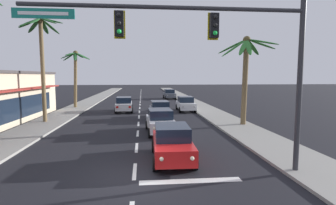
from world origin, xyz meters
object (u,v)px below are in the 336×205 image
Objects in this scene: sedan_lead_at_stop_bar at (172,143)px; palm_right_second at (246,64)px; traffic_signal_mast at (218,45)px; sedan_parked_nearest_kerb at (169,94)px; sedan_oncoming_far at (124,104)px; sedan_fifth_in_queue at (160,110)px; sedan_third_in_queue at (160,121)px; sedan_parked_mid_kerb at (186,104)px; palm_left_second at (42,46)px; palm_left_third at (76,67)px.

palm_right_second is (6.86, 8.10, 4.19)m from sedan_lead_at_stop_bar.
traffic_signal_mast is 11.64m from palm_right_second.
sedan_oncoming_far is at bearing -112.90° from sedan_parked_nearest_kerb.
sedan_fifth_in_queue is 1.00× the size of sedan_parked_nearest_kerb.
sedan_lead_at_stop_bar and sedan_oncoming_far have the same top height.
sedan_third_in_queue is (-0.16, 6.18, 0.00)m from sedan_lead_at_stop_bar.
palm_left_second reaches higher than sedan_parked_mid_kerb.
palm_right_second is at bearing -39.03° from palm_left_third.
sedan_third_in_queue is 0.50× the size of palm_left_second.
sedan_fifth_in_queue and sedan_parked_nearest_kerb have the same top height.
sedan_fifth_in_queue and sedan_parked_mid_kerb have the same top height.
palm_left_third is at bearing 163.28° from sedan_parked_mid_kerb.
sedan_parked_nearest_kerb is at bearing 97.72° from palm_right_second.
sedan_parked_mid_kerb is at bearing 26.09° from palm_left_second.
palm_left_third is at bearing 89.05° from palm_left_second.
palm_right_second is (7.02, 1.93, 4.19)m from sedan_third_in_queue.
palm_left_third is at bearing 115.21° from traffic_signal_mast.
palm_right_second reaches higher than sedan_parked_nearest_kerb.
traffic_signal_mast reaches higher than palm_left_third.
palm_left_second is 10.61m from palm_left_third.
traffic_signal_mast is at bearing -92.90° from sedan_parked_nearest_kerb.
sedan_lead_at_stop_bar is 0.62× the size of palm_left_third.
sedan_oncoming_far and sedan_parked_nearest_kerb have the same top height.
sedan_fifth_in_queue is (0.23, 12.35, 0.00)m from sedan_lead_at_stop_bar.
palm_left_third reaches higher than sedan_oncoming_far.
sedan_oncoming_far is 10.82m from palm_left_second.
sedan_parked_mid_kerb is at bearing 78.53° from sedan_lead_at_stop_bar.
palm_left_second is (-6.31, -6.67, 5.73)m from sedan_oncoming_far.
sedan_lead_at_stop_bar is at bearing 124.26° from traffic_signal_mast.
sedan_oncoming_far is 0.62× the size of palm_right_second.
sedan_parked_mid_kerb is 0.62× the size of palm_right_second.
sedan_fifth_in_queue is at bearing 147.34° from palm_right_second.
sedan_lead_at_stop_bar is 0.49× the size of palm_left_second.
sedan_lead_at_stop_bar is 1.00× the size of sedan_oncoming_far.
sedan_oncoming_far is at bearing 46.59° from palm_left_second.
palm_right_second is at bearing -70.64° from sedan_parked_mid_kerb.
palm_left_second reaches higher than sedan_parked_nearest_kerb.
sedan_third_in_queue is at bearing -108.12° from sedan_parked_mid_kerb.
sedan_fifth_in_queue is at bearing -42.76° from palm_left_third.
traffic_signal_mast is 20.98m from sedan_oncoming_far.
sedan_parked_nearest_kerb is (1.83, 36.14, -4.42)m from traffic_signal_mast.
palm_right_second reaches higher than sedan_lead_at_stop_bar.
sedan_third_in_queue is at bearing -73.69° from sedan_oncoming_far.
palm_left_second is at bearing 170.25° from palm_right_second.
palm_left_second is (-9.81, 10.97, 5.73)m from sedan_lead_at_stop_bar.
palm_left_second is (-9.66, 4.79, 5.73)m from sedan_third_in_queue.
palm_left_third is at bearing 137.24° from sedan_fifth_in_queue.
sedan_lead_at_stop_bar is 0.62× the size of palm_right_second.
palm_left_second is at bearing -172.16° from sedan_fifth_in_queue.
palm_right_second reaches higher than sedan_parked_mid_kerb.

